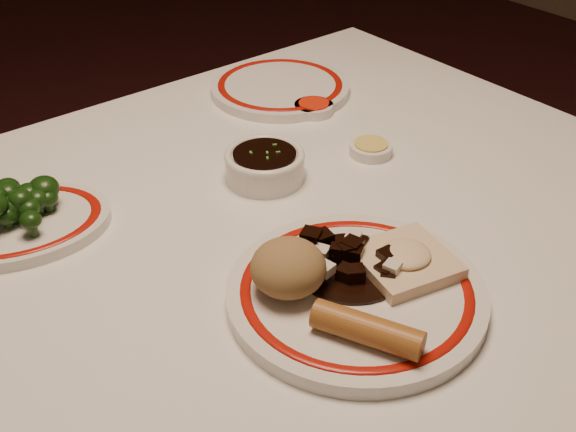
# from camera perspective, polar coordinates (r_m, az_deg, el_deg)

# --- Properties ---
(dining_table) EXTENTS (1.20, 0.90, 0.75)m
(dining_table) POSITION_cam_1_polar(r_m,az_deg,el_deg) (0.97, -2.87, -5.50)
(dining_table) COLOR white
(dining_table) RESTS_ON ground
(main_plate) EXTENTS (0.34, 0.34, 0.02)m
(main_plate) POSITION_cam_1_polar(r_m,az_deg,el_deg) (0.81, 5.40, -6.12)
(main_plate) COLOR silver
(main_plate) RESTS_ON dining_table
(rice_mound) EXTENTS (0.08, 0.08, 0.06)m
(rice_mound) POSITION_cam_1_polar(r_m,az_deg,el_deg) (0.78, 0.02, -4.11)
(rice_mound) COLOR olive
(rice_mound) RESTS_ON main_plate
(spring_roll) EXTENTS (0.08, 0.12, 0.03)m
(spring_roll) POSITION_cam_1_polar(r_m,az_deg,el_deg) (0.73, 6.28, -8.91)
(spring_roll) COLOR #A06227
(spring_roll) RESTS_ON main_plate
(fried_wonton) EXTENTS (0.12, 0.12, 0.03)m
(fried_wonton) POSITION_cam_1_polar(r_m,az_deg,el_deg) (0.83, 9.25, -3.44)
(fried_wonton) COLOR beige
(fried_wonton) RESTS_ON main_plate
(stirfry_heap) EXTENTS (0.13, 0.13, 0.03)m
(stirfry_heap) POSITION_cam_1_polar(r_m,az_deg,el_deg) (0.82, 4.74, -3.45)
(stirfry_heap) COLOR black
(stirfry_heap) RESTS_ON main_plate
(broccoli_plate) EXTENTS (0.28, 0.26, 0.02)m
(broccoli_plate) POSITION_cam_1_polar(r_m,az_deg,el_deg) (0.97, -20.78, -0.65)
(broccoli_plate) COLOR silver
(broccoli_plate) RESTS_ON dining_table
(broccoli_pile) EXTENTS (0.14, 0.12, 0.05)m
(broccoli_pile) POSITION_cam_1_polar(r_m,az_deg,el_deg) (0.96, -21.46, 0.78)
(broccoli_pile) COLOR #23471C
(broccoli_pile) RESTS_ON broccoli_plate
(soy_bowl) EXTENTS (0.11, 0.11, 0.04)m
(soy_bowl) POSITION_cam_1_polar(r_m,az_deg,el_deg) (1.01, -1.85, 3.93)
(soy_bowl) COLOR silver
(soy_bowl) RESTS_ON dining_table
(sweet_sour_dish) EXTENTS (0.06, 0.06, 0.02)m
(sweet_sour_dish) POSITION_cam_1_polar(r_m,az_deg,el_deg) (1.19, 2.05, 8.52)
(sweet_sour_dish) COLOR silver
(sweet_sour_dish) RESTS_ON dining_table
(mustard_dish) EXTENTS (0.06, 0.06, 0.02)m
(mustard_dish) POSITION_cam_1_polar(r_m,az_deg,el_deg) (1.08, 6.55, 5.30)
(mustard_dish) COLOR silver
(mustard_dish) RESTS_ON dining_table
(far_plate) EXTENTS (0.30, 0.30, 0.02)m
(far_plate) POSITION_cam_1_polar(r_m,az_deg,el_deg) (1.26, -0.63, 10.13)
(far_plate) COLOR silver
(far_plate) RESTS_ON dining_table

